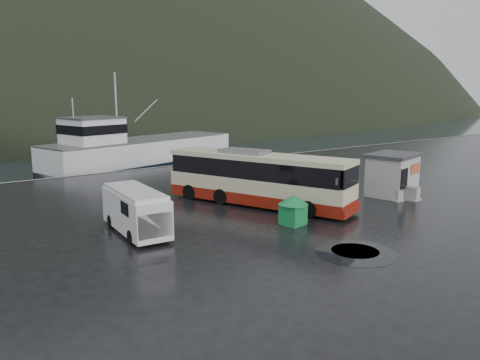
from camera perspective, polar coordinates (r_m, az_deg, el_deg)
ground at (r=26.68m, az=4.38°, el=-4.52°), size 160.00×160.00×0.00m
quay_edge at (r=43.53m, az=-12.90°, el=1.21°), size 160.00×0.60×1.50m
coach_bus at (r=29.48m, az=2.18°, el=-3.02°), size 7.30×12.49×3.46m
white_van at (r=24.30m, az=-12.50°, el=-6.28°), size 2.25×5.54×2.26m
waste_bin_left at (r=25.30m, az=6.46°, el=-5.41°), size 1.34×1.34×1.61m
waste_bin_right at (r=29.27m, az=12.36°, el=-3.36°), size 1.44×1.44×1.55m
dome_tent at (r=27.73m, az=8.97°, el=-4.03°), size 1.81×2.52×0.98m
ticket_kiosk at (r=33.80m, az=17.95°, el=-1.75°), size 4.21×3.54×2.88m
jersey_barrier_a at (r=28.57m, az=10.24°, el=-3.63°), size 1.04×1.56×0.71m
jersey_barrier_b at (r=32.36m, az=18.06°, el=-2.30°), size 0.86×1.51×0.72m
jersey_barrier_c at (r=32.82m, az=19.57°, el=-2.22°), size 1.12×1.88×0.89m
fishing_trawler at (r=52.54m, az=-11.99°, el=2.85°), size 26.40×12.35×10.33m
puddles at (r=23.87m, az=12.26°, el=-6.57°), size 9.19×12.12×0.01m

